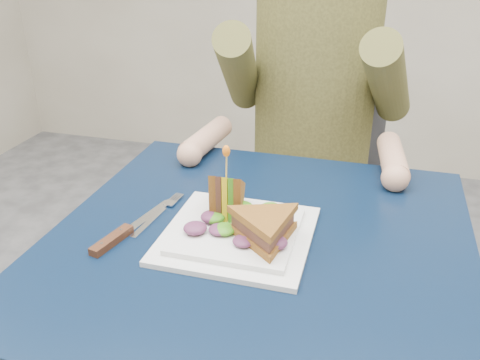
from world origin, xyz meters
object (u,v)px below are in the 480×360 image
(diner, at_px, (316,58))
(sandwich_upright, at_px, (227,197))
(chair, at_px, (313,166))
(knife, at_px, (119,235))
(table, at_px, (259,272))
(sandwich_flat, at_px, (265,227))
(fork, at_px, (157,215))
(plate, at_px, (238,233))

(diner, bearing_deg, sandwich_upright, -96.60)
(chair, distance_m, knife, 0.88)
(table, bearing_deg, knife, -162.66)
(table, distance_m, sandwich_flat, 0.13)
(chair, bearing_deg, fork, -105.79)
(sandwich_flat, relative_size, knife, 0.92)
(diner, distance_m, knife, 0.77)
(chair, relative_size, knife, 4.22)
(chair, xyz_separation_m, plate, (-0.04, -0.76, 0.20))
(table, height_order, diner, diner)
(diner, bearing_deg, knife, -108.70)
(table, height_order, fork, fork)
(chair, relative_size, sandwich_upright, 7.14)
(diner, bearing_deg, chair, 90.00)
(table, xyz_separation_m, sandwich_flat, (0.02, -0.04, 0.12))
(chair, distance_m, diner, 0.39)
(plate, relative_size, sandwich_upright, 2.00)
(chair, bearing_deg, table, -90.00)
(table, xyz_separation_m, plate, (-0.04, -0.02, 0.09))
(plate, bearing_deg, fork, 170.30)
(fork, bearing_deg, knife, -110.28)
(table, bearing_deg, fork, 176.14)
(diner, distance_m, fork, 0.68)
(sandwich_upright, bearing_deg, table, -23.05)
(diner, distance_m, sandwich_upright, 0.62)
(table, bearing_deg, diner, 90.00)
(diner, relative_size, plate, 2.87)
(plate, bearing_deg, sandwich_flat, -24.44)
(diner, xyz_separation_m, knife, (-0.24, -0.71, -0.18))
(plate, height_order, knife, plate)
(table, relative_size, plate, 2.88)
(diner, bearing_deg, table, -90.00)
(chair, distance_m, sandwich_upright, 0.76)
(sandwich_flat, distance_m, sandwich_upright, 0.11)
(diner, xyz_separation_m, fork, (-0.21, -0.62, -0.18))
(table, bearing_deg, sandwich_upright, 156.95)
(fork, bearing_deg, sandwich_upright, 6.57)
(sandwich_flat, bearing_deg, table, 115.15)
(sandwich_flat, relative_size, sandwich_upright, 1.56)
(diner, xyz_separation_m, sandwich_flat, (0.02, -0.67, -0.14))
(diner, xyz_separation_m, plate, (-0.04, -0.65, -0.18))
(sandwich_flat, bearing_deg, knife, -172.38)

